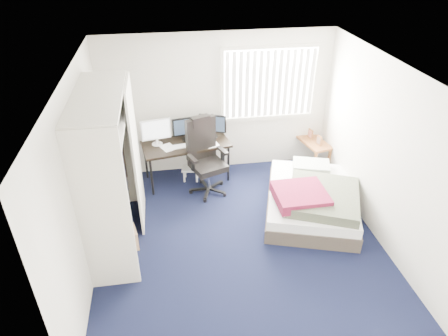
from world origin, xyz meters
The scene contains 10 objects.
ground centered at (0.00, 0.00, 0.00)m, with size 4.20×4.20×0.00m, color black.
room_shell centered at (0.00, 0.00, 1.51)m, with size 4.20×4.20×4.20m.
window_assembly centered at (0.90, 2.04, 1.60)m, with size 1.72×0.09×1.32m.
closet centered at (-1.67, 0.27, 1.35)m, with size 0.64×1.84×2.22m.
desk centered at (-0.61, 1.76, 0.76)m, with size 1.57×0.94×1.19m.
office_chair centered at (-0.32, 1.35, 0.50)m, with size 0.80×0.80×1.32m.
footstool centered at (-0.55, 1.70, 0.19)m, with size 0.34×0.29×0.25m.
nightstand centered at (1.75, 1.85, 0.46)m, with size 0.54×0.82×0.70m.
bed centered at (1.25, 0.43, 0.26)m, with size 1.83×2.12×0.60m.
pine_box centered at (-1.65, 0.07, 0.15)m, with size 0.39×0.29×0.29m, color #AA7855.
Camera 1 is at (-0.91, -4.37, 3.93)m, focal length 32.00 mm.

